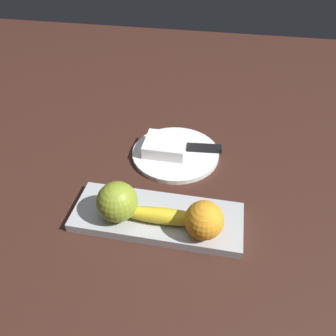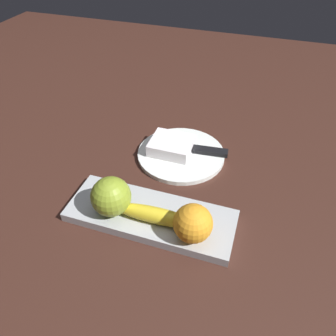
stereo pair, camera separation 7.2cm
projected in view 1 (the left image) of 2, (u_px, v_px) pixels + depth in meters
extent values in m
plane|color=#3A1F18|center=(157.00, 223.00, 0.67)|extent=(2.40, 2.40, 0.00)
cube|color=#B2B6BB|center=(158.00, 217.00, 0.66)|extent=(0.35, 0.13, 0.02)
sphere|color=olive|center=(117.00, 202.00, 0.63)|extent=(0.08, 0.08, 0.08)
ellipsoid|color=yellow|center=(164.00, 216.00, 0.63)|extent=(0.18, 0.04, 0.03)
sphere|color=orange|center=(204.00, 220.00, 0.60)|extent=(0.07, 0.07, 0.07)
cylinder|color=white|center=(176.00, 153.00, 0.83)|extent=(0.22, 0.22, 0.01)
cube|color=white|center=(165.00, 145.00, 0.82)|extent=(0.10, 0.09, 0.03)
cube|color=silver|center=(181.00, 148.00, 0.84)|extent=(0.15, 0.03, 0.00)
cube|color=black|center=(204.00, 148.00, 0.83)|extent=(0.09, 0.03, 0.01)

